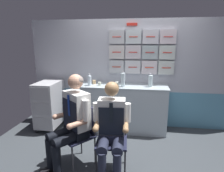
% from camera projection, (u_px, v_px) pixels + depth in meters
% --- Properties ---
extents(ground, '(4.80, 4.80, 0.04)m').
position_uv_depth(ground, '(128.00, 164.00, 2.75)').
color(ground, '#363B40').
extents(galley_bulkhead, '(4.20, 0.14, 2.15)m').
position_uv_depth(galley_bulkhead, '(134.00, 74.00, 3.82)').
color(galley_bulkhead, '#B3B6C2').
rests_on(galley_bulkhead, ground).
extents(galley_counter, '(1.83, 0.53, 0.90)m').
position_uv_depth(galley_counter, '(119.00, 108.00, 3.72)').
color(galley_counter, '#AFBEC6').
rests_on(galley_counter, ground).
extents(service_trolley, '(0.40, 0.65, 0.95)m').
position_uv_depth(service_trolley, '(49.00, 104.00, 3.78)').
color(service_trolley, black).
rests_on(service_trolley, ground).
extents(folding_chair_left, '(0.56, 0.56, 0.84)m').
position_uv_depth(folding_chair_left, '(82.00, 128.00, 2.68)').
color(folding_chair_left, '#2D2D33').
rests_on(folding_chair_left, ground).
extents(crew_member_left, '(0.66, 0.70, 1.31)m').
position_uv_depth(crew_member_left, '(72.00, 118.00, 2.53)').
color(crew_member_left, black).
rests_on(crew_member_left, ground).
extents(folding_chair_right, '(0.43, 0.43, 0.84)m').
position_uv_depth(folding_chair_right, '(112.00, 132.00, 2.56)').
color(folding_chair_right, '#2D2D33').
rests_on(folding_chair_right, ground).
extents(crew_member_right, '(0.48, 0.61, 1.24)m').
position_uv_depth(crew_member_right, '(111.00, 127.00, 2.36)').
color(crew_member_right, black).
rests_on(crew_member_right, ground).
extents(water_bottle_blue_cap, '(0.07, 0.07, 0.23)m').
position_uv_depth(water_bottle_blue_cap, '(90.00, 80.00, 3.59)').
color(water_bottle_blue_cap, silver).
rests_on(water_bottle_blue_cap, galley_counter).
extents(water_bottle_short, '(0.08, 0.08, 0.30)m').
position_uv_depth(water_bottle_short, '(123.00, 79.00, 3.48)').
color(water_bottle_short, silver).
rests_on(water_bottle_short, galley_counter).
extents(water_bottle_tall, '(0.08, 0.08, 0.25)m').
position_uv_depth(water_bottle_tall, '(150.00, 80.00, 3.49)').
color(water_bottle_tall, silver).
rests_on(water_bottle_tall, galley_counter).
extents(paper_cup_blue, '(0.07, 0.07, 0.08)m').
position_uv_depth(paper_cup_blue, '(94.00, 82.00, 3.74)').
color(paper_cup_blue, tan).
rests_on(paper_cup_blue, galley_counter).
extents(paper_cup_tan, '(0.07, 0.07, 0.09)m').
position_uv_depth(paper_cup_tan, '(117.00, 84.00, 3.51)').
color(paper_cup_tan, silver).
rests_on(paper_cup_tan, galley_counter).
extents(coffee_cup_spare, '(0.06, 0.06, 0.06)m').
position_uv_depth(coffee_cup_spare, '(100.00, 84.00, 3.62)').
color(coffee_cup_spare, silver).
rests_on(coffee_cup_spare, galley_counter).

